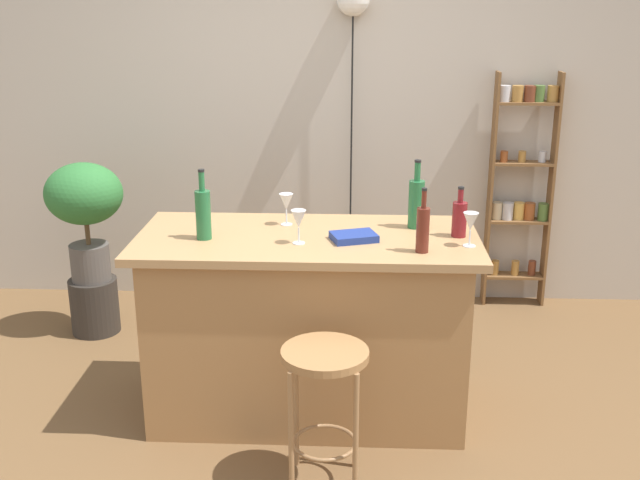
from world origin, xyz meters
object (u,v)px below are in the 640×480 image
Objects in this scene: plant_stool at (95,305)px; cookbook at (354,237)px; potted_plant at (85,204)px; bottle_vinegar at (203,213)px; pendant_globe_light at (353,4)px; wine_glass_center at (471,222)px; wine_glass_right at (286,203)px; wine_glass_left at (299,220)px; spice_shelf at (521,183)px; bottle_spirits_clear at (416,202)px; bar_stool at (325,384)px; bottle_soda_blue at (459,218)px; bottle_sauce_amber at (423,228)px.

cookbook reaches higher than plant_stool.
potted_plant is 1.37m from bottle_vinegar.
pendant_globe_light reaches higher than plant_stool.
wine_glass_center is 0.94m from wine_glass_right.
bottle_vinegar is 0.46m from wine_glass_right.
spice_shelf is at bearing 49.72° from wine_glass_left.
spice_shelf reaches higher than bottle_spirits_clear.
bottle_soda_blue reaches higher than bar_stool.
cookbook is (0.35, -0.24, -0.10)m from wine_glass_right.
pendant_globe_light is (1.63, 0.64, 1.17)m from potted_plant.
cookbook is (1.66, -0.96, 0.80)m from plant_stool.
pendant_globe_light is (-0.54, 1.51, 0.98)m from bottle_soda_blue.
bottle_soda_blue is 1.19× the size of cookbook.
cookbook is at bearing 153.10° from bottle_sauce_amber.
wine_glass_left reaches higher than potted_plant.
bottle_vinegar is at bearing 171.77° from bottle_sauce_amber.
bottle_spirits_clear is at bearing 17.67° from cookbook.
bottle_sauce_amber is 0.77m from wine_glass_right.
plant_stool is (-1.55, 1.55, -0.32)m from bar_stool.
bottle_sauce_amber is 0.32m from bottle_soda_blue.
wine_glass_left is (-0.58, 0.10, 0.00)m from bottle_sauce_amber.
bottle_sauce_amber is 1.85× the size of wine_glass_left.
pendant_globe_light is at bearing 21.41° from potted_plant.
bottle_sauce_amber is at bearing -157.79° from wine_glass_center.
cookbook is at bearing -30.02° from plant_stool.
bottle_soda_blue is 1.53× the size of wine_glass_left.
pendant_globe_light reaches higher than wine_glass_right.
wine_glass_right is (-0.23, 0.83, 0.58)m from bar_stool.
bottle_spirits_clear is 1.40× the size of bottle_soda_blue.
spice_shelf is 4.60× the size of bottle_spirits_clear.
pendant_globe_light is at bearing 100.96° from bottle_sauce_amber.
potted_plant is (-1.55, 1.55, 0.35)m from bar_stool.
plant_stool is 0.16× the size of pendant_globe_light.
bottle_soda_blue is (0.63, 0.68, 0.55)m from bar_stool.
bottle_vinegar is 2.10× the size of wine_glass_right.
wine_glass_left is at bearing -98.05° from pendant_globe_light.
potted_plant is 1.51m from wine_glass_right.
spice_shelf is 2.45m from bottle_vinegar.
potted_plant is 4.60× the size of wine_glass_left.
plant_stool is at bearing 150.46° from bottle_sauce_amber.
spice_shelf reaches higher than wine_glass_left.
wine_glass_left is (-0.77, -0.15, 0.02)m from bottle_soda_blue.
bottle_soda_blue is at bearing 10.75° from wine_glass_left.
wine_glass_center reaches higher than cookbook.
wine_glass_right is (1.31, -0.72, 0.89)m from plant_stool.
plant_stool is at bearing 134.94° from bar_stool.
pendant_globe_light reaches higher than cookbook.
spice_shelf is 2.15m from wine_glass_left.
bottle_sauce_amber is at bearing -45.17° from cookbook.
wine_glass_left is at bearing -74.30° from wine_glass_right.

